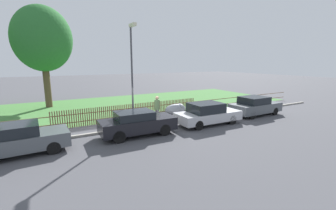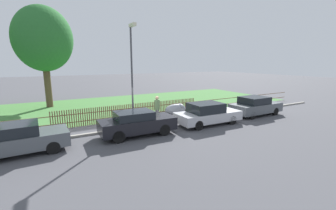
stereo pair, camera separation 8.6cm
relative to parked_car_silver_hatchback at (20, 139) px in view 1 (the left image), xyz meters
name	(u,v)px [view 1 (the left image)]	position (x,y,z in m)	size (l,w,h in m)	color
ground_plane	(146,127)	(6.49, 1.07, -0.69)	(120.00, 120.00, 0.00)	#4C4C51
kerb_stone	(145,126)	(6.49, 1.17, -0.63)	(34.24, 0.20, 0.12)	#9E998E
grass_strip	(111,106)	(6.49, 8.91, -0.69)	(34.24, 11.33, 0.01)	#477F3D
park_fence	(133,112)	(6.49, 3.25, -0.12)	(34.24, 0.05, 1.14)	brown
parked_car_silver_hatchback	(20,139)	(0.00, 0.00, 0.00)	(3.93, 1.88, 1.37)	#51565B
parked_car_black_saloon	(137,123)	(5.47, -0.15, 0.03)	(4.20, 1.74, 1.39)	black
parked_car_navy_estate	(208,114)	(10.32, -0.26, 0.02)	(4.37, 1.87, 1.43)	#BCBCC1
parked_car_red_compact	(255,106)	(15.16, 0.01, 0.02)	(4.12, 1.83, 1.43)	#51565B
covered_motorcycle	(176,109)	(9.49, 2.34, -0.08)	(1.82, 0.79, 1.00)	black
tree_behind_motorcycle	(43,39)	(1.48, 11.23, 5.23)	(4.82, 4.82, 8.73)	brown
pedestrian_near_fence	(157,107)	(7.70, 1.84, 0.32)	(0.42, 0.42, 1.79)	slate
street_lamp	(132,65)	(5.88, 1.45, 3.15)	(0.20, 0.79, 6.18)	#47474C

